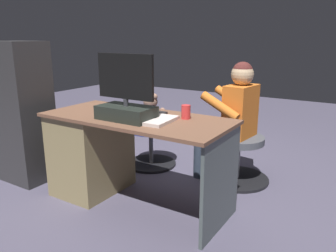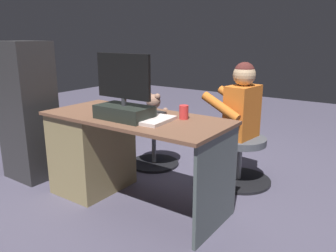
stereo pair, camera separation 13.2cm
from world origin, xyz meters
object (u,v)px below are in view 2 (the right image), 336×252
cup (184,112)px  person (234,113)px  teddy_bear (154,111)px  computer_mouse (116,106)px  tv_remote (109,111)px  desk (101,148)px  monitor (124,102)px  visitor_chair (240,157)px  office_chair_teddy (154,141)px  keyboard (140,111)px

cup → person: bearing=-96.6°
teddy_bear → computer_mouse: bearing=95.4°
tv_remote → person: size_ratio=0.14×
desk → computer_mouse: bearing=-109.8°
monitor → visitor_chair: (-0.50, -0.95, -0.60)m
monitor → visitor_chair: 1.23m
office_chair_teddy → teddy_bear: teddy_bear is taller
monitor → teddy_bear: monitor is taller
computer_mouse → tv_remote: (-0.08, 0.16, -0.01)m
desk → tv_remote: size_ratio=9.65×
desk → person: size_ratio=1.34×
desk → cup: 0.84m
computer_mouse → person: (-0.76, -0.68, -0.09)m
visitor_chair → desk: bearing=43.5°
keyboard → office_chair_teddy: (0.34, -0.62, -0.47)m
keyboard → tv_remote: size_ratio=2.80×
keyboard → visitor_chair: keyboard is taller
person → computer_mouse: bearing=42.1°
desk → keyboard: 0.49m
visitor_chair → computer_mouse: bearing=39.7°
cup → person: size_ratio=0.09×
computer_mouse → teddy_bear: (0.06, -0.60, -0.16)m
keyboard → desk: bearing=19.8°
tv_remote → visitor_chair: tv_remote is taller
computer_mouse → cup: 0.68m
computer_mouse → person: 1.02m
monitor → person: bearing=-114.3°
tv_remote → cup: bearing=170.4°
desk → keyboard: bearing=-160.2°
office_chair_teddy → visitor_chair: bearing=-173.2°
teddy_bear → person: person is taller
computer_mouse → office_chair_teddy: 0.76m
keyboard → cup: (-0.40, -0.02, 0.04)m
keyboard → office_chair_teddy: size_ratio=0.83×
computer_mouse → visitor_chair: (-0.83, -0.69, -0.49)m
desk → monitor: bearing=163.9°
cup → teddy_bear: size_ratio=0.31×
desk → monitor: (-0.39, 0.11, 0.46)m
computer_mouse → person: size_ratio=0.09×
computer_mouse → person: person is taller
desk → keyboard: size_ratio=3.45×
cup → keyboard: bearing=2.4°
visitor_chair → monitor: bearing=62.2°
monitor → keyboard: monitor is taller
cup → office_chair_teddy: 1.07m
desk → cup: cup is taller
monitor → computer_mouse: size_ratio=4.91×
person → monitor: bearing=65.7°
desk → office_chair_teddy: (0.00, -0.74, -0.13)m
cup → tv_remote: bearing=13.7°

